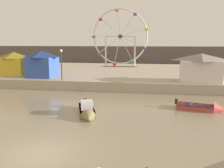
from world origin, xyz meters
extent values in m
plane|color=gray|center=(0.00, 0.00, 0.00)|extent=(240.00, 240.00, 0.00)
cube|color=tan|center=(0.00, 27.08, 0.56)|extent=(110.00, 23.37, 1.13)
cube|color=#564C47|center=(0.00, 52.85, 2.20)|extent=(140.00, 3.00, 4.40)
cube|color=#B24238|center=(9.27, 9.71, 0.21)|extent=(3.17, 2.02, 0.42)
cube|color=navy|center=(9.27, 9.71, 0.38)|extent=(3.15, 2.03, 0.08)
cone|color=#B24238|center=(11.06, 9.23, 0.21)|extent=(1.10, 1.41, 1.25)
cube|color=black|center=(7.75, 10.11, 0.53)|extent=(0.25, 0.28, 0.44)
cube|color=navy|center=(8.91, 9.80, 0.45)|extent=(0.44, 1.12, 0.06)
cube|color=olive|center=(0.54, 7.27, 0.23)|extent=(2.11, 3.43, 0.45)
cube|color=#B2231E|center=(0.54, 7.27, 0.41)|extent=(2.12, 3.40, 0.08)
cone|color=olive|center=(1.20, 5.34, 0.23)|extent=(1.30, 1.19, 1.07)
cube|color=black|center=(-0.01, 8.90, 0.56)|extent=(0.29, 0.27, 0.44)
cube|color=silver|center=(0.67, 6.89, 0.78)|extent=(1.17, 1.21, 0.66)
cube|color=#B2231E|center=(0.41, 7.66, 0.48)|extent=(0.96, 0.46, 0.06)
torus|color=silver|center=(0.11, 32.40, 6.51)|extent=(9.79, 0.24, 9.79)
cylinder|color=#38383D|center=(0.11, 32.40, 6.51)|extent=(0.70, 0.50, 0.70)
cylinder|color=silver|center=(-0.40, 32.40, 4.17)|extent=(1.11, 0.08, 4.68)
cube|color=red|center=(-0.92, 32.40, 1.56)|extent=(0.56, 0.48, 0.44)
cylinder|color=silver|center=(1.22, 32.40, 4.39)|extent=(2.28, 0.08, 4.27)
cube|color=#33934C|center=(2.32, 32.40, 1.99)|extent=(0.56, 0.48, 0.44)
cylinder|color=silver|center=(2.32, 32.40, 5.59)|extent=(4.44, 0.08, 1.90)
cube|color=#3356B7|center=(4.53, 32.40, 4.40)|extent=(0.56, 0.48, 0.44)
cylinder|color=silver|center=(2.39, 32.40, 7.22)|extent=(4.58, 0.08, 1.51)
cube|color=yellow|center=(4.67, 32.40, 7.66)|extent=(0.56, 0.48, 0.44)
cylinder|color=silver|center=(1.40, 32.40, 8.52)|extent=(2.63, 0.08, 4.07)
cube|color=purple|center=(2.68, 32.40, 10.26)|extent=(0.56, 0.48, 0.44)
cylinder|color=silver|center=(-0.20, 32.40, 8.87)|extent=(0.70, 0.08, 4.75)
cube|color=orange|center=(-0.51, 32.40, 10.96)|extent=(0.56, 0.48, 0.44)
cylinder|color=silver|center=(-1.65, 32.40, 8.12)|extent=(3.58, 0.08, 3.29)
cube|color=red|center=(-3.41, 32.40, 9.45)|extent=(0.56, 0.48, 0.44)
cylinder|color=silver|center=(-2.27, 32.40, 6.61)|extent=(4.78, 0.08, 0.29)
cube|color=#33934C|center=(-4.66, 32.40, 6.43)|extent=(0.56, 0.48, 0.44)
cylinder|color=silver|center=(-1.78, 32.40, 5.05)|extent=(3.84, 0.08, 2.97)
cube|color=#3356B7|center=(-3.68, 32.40, 3.32)|extent=(0.56, 0.48, 0.44)
cylinder|color=silver|center=(-2.51, 32.40, 3.82)|extent=(0.28, 0.28, 5.38)
cylinder|color=silver|center=(2.74, 32.40, 3.82)|extent=(0.28, 0.28, 5.38)
cylinder|color=silver|center=(0.11, 32.40, 6.51)|extent=(5.26, 0.18, 0.18)
cube|color=#4C4C51|center=(0.11, 32.40, 1.17)|extent=(6.06, 1.20, 0.08)
cube|color=yellow|center=(-12.88, 19.68, 2.29)|extent=(3.61, 2.89, 2.32)
pyramid|color=olive|center=(-12.88, 19.68, 3.82)|extent=(3.97, 3.18, 0.80)
cube|color=silver|center=(11.07, 17.59, 2.33)|extent=(4.60, 3.38, 2.41)
pyramid|color=gray|center=(11.07, 17.59, 3.91)|extent=(5.06, 3.72, 0.80)
cube|color=#3356B7|center=(-8.17, 18.24, 2.41)|extent=(3.46, 3.25, 2.57)
pyramid|color=navy|center=(-8.17, 18.24, 4.08)|extent=(3.81, 3.57, 0.80)
cylinder|color=#2D2D33|center=(-4.73, 16.00, 2.78)|extent=(0.12, 0.12, 3.30)
sphere|color=#F2EACC|center=(-4.73, 16.00, 4.57)|extent=(0.32, 0.32, 0.32)
camera|label=1|loc=(5.40, -10.56, 5.61)|focal=38.45mm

